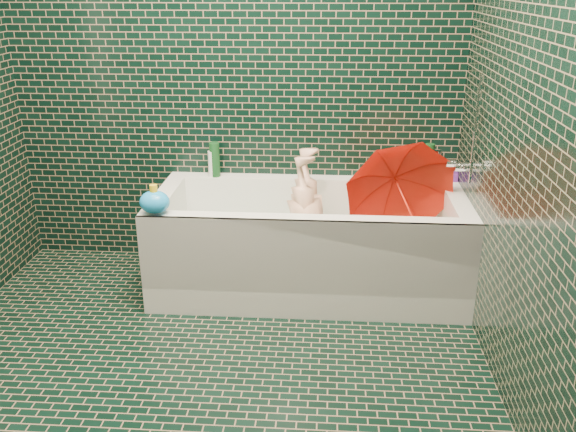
# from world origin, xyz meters

# --- Properties ---
(floor) EXTENTS (2.80, 2.80, 0.00)m
(floor) POSITION_xyz_m (0.00, 0.00, 0.00)
(floor) COLOR black
(floor) RESTS_ON ground
(wall_back) EXTENTS (2.80, 0.00, 2.80)m
(wall_back) POSITION_xyz_m (0.00, 1.40, 1.25)
(wall_back) COLOR black
(wall_back) RESTS_ON floor
(wall_right) EXTENTS (0.00, 2.80, 2.80)m
(wall_right) POSITION_xyz_m (1.30, 0.00, 1.25)
(wall_right) COLOR black
(wall_right) RESTS_ON floor
(bathtub) EXTENTS (1.70, 0.75, 0.55)m
(bathtub) POSITION_xyz_m (0.45, 1.01, 0.21)
(bathtub) COLOR white
(bathtub) RESTS_ON floor
(bath_mat) EXTENTS (1.35, 0.47, 0.01)m
(bath_mat) POSITION_xyz_m (0.45, 1.02, 0.16)
(bath_mat) COLOR green
(bath_mat) RESTS_ON bathtub
(water) EXTENTS (1.48, 0.53, 0.00)m
(water) POSITION_xyz_m (0.45, 1.02, 0.30)
(water) COLOR silver
(water) RESTS_ON bathtub
(faucet) EXTENTS (0.18, 0.19, 0.55)m
(faucet) POSITION_xyz_m (1.26, 1.02, 0.77)
(faucet) COLOR silver
(faucet) RESTS_ON wall_right
(child) EXTENTS (1.00, 0.49, 0.31)m
(child) POSITION_xyz_m (0.46, 1.04, 0.31)
(child) COLOR #E0A98C
(child) RESTS_ON bathtub
(umbrella) EXTENTS (0.74, 0.79, 0.75)m
(umbrella) POSITION_xyz_m (0.96, 0.98, 0.54)
(umbrella) COLOR red
(umbrella) RESTS_ON bathtub
(soap_bottle_a) EXTENTS (0.09, 0.10, 0.24)m
(soap_bottle_a) POSITION_xyz_m (1.17, 1.34, 0.55)
(soap_bottle_a) COLOR white
(soap_bottle_a) RESTS_ON bathtub
(soap_bottle_b) EXTENTS (0.10, 0.11, 0.21)m
(soap_bottle_b) POSITION_xyz_m (1.25, 1.32, 0.55)
(soap_bottle_b) COLOR #58217D
(soap_bottle_b) RESTS_ON bathtub
(soap_bottle_c) EXTENTS (0.18, 0.18, 0.18)m
(soap_bottle_c) POSITION_xyz_m (1.11, 1.33, 0.55)
(soap_bottle_c) COLOR #13431C
(soap_bottle_c) RESTS_ON bathtub
(bottle_right_tall) EXTENTS (0.06, 0.06, 0.22)m
(bottle_right_tall) POSITION_xyz_m (1.12, 1.32, 0.66)
(bottle_right_tall) COLOR #13431C
(bottle_right_tall) RESTS_ON bathtub
(bottle_right_pump) EXTENTS (0.06, 0.06, 0.18)m
(bottle_right_pump) POSITION_xyz_m (1.17, 1.34, 0.64)
(bottle_right_pump) COLOR silver
(bottle_right_pump) RESTS_ON bathtub
(bottle_left_tall) EXTENTS (0.07, 0.07, 0.21)m
(bottle_left_tall) POSITION_xyz_m (-0.12, 1.33, 0.65)
(bottle_left_tall) COLOR #13431C
(bottle_left_tall) RESTS_ON bathtub
(bottle_left_short) EXTENTS (0.07, 0.07, 0.15)m
(bottle_left_short) POSITION_xyz_m (-0.14, 1.33, 0.63)
(bottle_left_short) COLOR white
(bottle_left_short) RESTS_ON bathtub
(rubber_duck) EXTENTS (0.11, 0.08, 0.09)m
(rubber_duck) POSITION_xyz_m (0.91, 1.35, 0.59)
(rubber_duck) COLOR yellow
(rubber_duck) RESTS_ON bathtub
(bath_toy) EXTENTS (0.17, 0.15, 0.15)m
(bath_toy) POSITION_xyz_m (-0.31, 0.69, 0.62)
(bath_toy) COLOR #1884D9
(bath_toy) RESTS_ON bathtub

